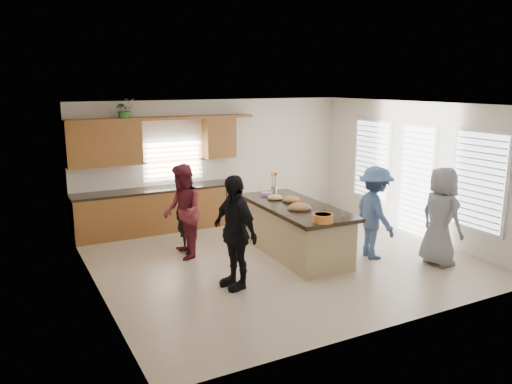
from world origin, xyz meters
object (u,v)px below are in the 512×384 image
woman_left_back (186,215)px  woman_left_mid (183,212)px  woman_left_front (234,232)px  woman_right_back (375,213)px  salad_bowl (323,218)px  woman_right_front (441,216)px  island (295,231)px

woman_left_back → woman_left_mid: woman_left_mid is taller
woman_left_front → woman_right_back: 2.85m
salad_bowl → woman_left_front: size_ratio=0.19×
salad_bowl → woman_left_front: bearing=168.0°
salad_bowl → woman_left_mid: size_ratio=0.20×
woman_left_back → woman_right_front: size_ratio=0.85×
island → woman_left_front: bearing=-150.0°
woman_left_back → salad_bowl: bearing=21.8°
woman_left_front → island: bearing=108.8°
island → salad_bowl: salad_bowl is taller
salad_bowl → woman_right_front: size_ratio=0.20×
salad_bowl → woman_right_back: (1.40, 0.35, -0.17)m
salad_bowl → woman_right_back: woman_right_back is taller
woman_left_front → salad_bowl: bearing=68.9°
woman_left_back → woman_right_back: 3.50m
woman_left_front → woman_right_back: size_ratio=1.06×
woman_right_front → woman_right_back: bearing=46.2°
island → woman_right_front: (1.97, -1.66, 0.42)m
salad_bowl → woman_left_front: woman_left_front is taller
island → woman_left_front: size_ratio=1.52×
woman_left_mid → woman_right_back: (3.10, -1.63, -0.02)m
woman_left_mid → woman_right_back: size_ratio=1.02×
woman_left_back → woman_left_front: woman_left_front is taller
woman_left_front → woman_right_front: bearing=68.8°
woman_left_back → woman_right_back: size_ratio=0.87×
salad_bowl → woman_left_back: (-1.56, 2.21, -0.28)m
island → woman_right_front: size_ratio=1.56×
woman_right_front → woman_left_back: bearing=56.6°
woman_left_mid → woman_right_back: bearing=72.3°
woman_left_back → woman_left_mid: bearing=-44.6°
salad_bowl → woman_left_back: size_ratio=0.23×
salad_bowl → woman_right_back: size_ratio=0.20×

